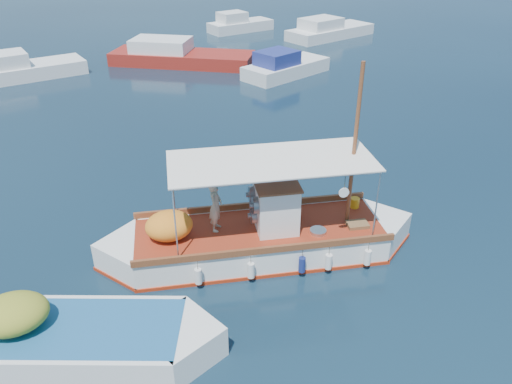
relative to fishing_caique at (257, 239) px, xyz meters
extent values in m
plane|color=black|center=(0.59, 0.74, -0.49)|extent=(160.00, 160.00, 0.00)
cube|color=white|center=(0.06, -0.01, -0.17)|extent=(7.12, 2.98, 1.02)
cube|color=white|center=(-3.39, 0.34, -0.17)|extent=(2.30, 2.30, 1.02)
cube|color=white|center=(3.50, -0.35, -0.17)|extent=(2.30, 2.30, 1.02)
cube|color=#A2290F|center=(0.06, -0.01, -0.47)|extent=(7.22, 3.06, 0.17)
cube|color=maroon|center=(0.06, -0.01, 0.32)|extent=(7.10, 2.80, 0.06)
cube|color=brown|center=(0.17, 1.15, 0.43)|extent=(6.99, 0.78, 0.18)
cube|color=brown|center=(-0.06, -1.16, 0.43)|extent=(6.99, 0.78, 0.18)
cube|color=white|center=(0.52, -0.05, 1.03)|extent=(1.22, 1.30, 1.39)
cube|color=brown|center=(0.52, -0.05, 1.75)|extent=(1.32, 1.40, 0.06)
cylinder|color=slate|center=(-0.11, -0.29, 1.31)|extent=(0.25, 0.48, 0.46)
cylinder|color=slate|center=(-0.05, 0.30, 1.31)|extent=(0.25, 0.48, 0.46)
cylinder|color=slate|center=(-0.08, 0.01, 0.80)|extent=(0.25, 0.48, 0.46)
cylinder|color=brown|center=(2.63, -0.26, 2.65)|extent=(0.12, 0.12, 4.62)
cylinder|color=brown|center=(1.89, -0.19, 2.28)|extent=(1.66, 0.24, 0.07)
cylinder|color=silver|center=(-2.14, 1.23, 1.38)|extent=(0.04, 0.04, 2.08)
cylinder|color=silver|center=(-2.34, -0.79, 1.38)|extent=(0.04, 0.04, 2.08)
cylinder|color=silver|center=(3.10, 0.71, 1.38)|extent=(0.04, 0.04, 2.08)
cylinder|color=silver|center=(2.90, -1.31, 1.38)|extent=(0.04, 0.04, 2.08)
cube|color=silver|center=(0.38, -0.04, 2.43)|extent=(5.64, 2.74, 0.04)
ellipsoid|color=orange|center=(-2.43, 0.24, 0.73)|extent=(1.39, 1.22, 0.78)
cube|color=orange|center=(1.30, 0.38, 0.52)|extent=(0.25, 0.19, 0.37)
cylinder|color=orange|center=(3.15, 0.34, 0.50)|extent=(0.30, 0.30, 0.31)
cube|color=brown|center=(2.78, -0.65, 0.39)|extent=(0.64, 0.47, 0.11)
cylinder|color=#B2B2B2|center=(1.57, -0.67, 0.39)|extent=(0.51, 0.51, 0.11)
cylinder|color=white|center=(1.98, -1.17, 1.84)|extent=(0.28, 0.05, 0.28)
cylinder|color=white|center=(-1.91, -1.11, -0.08)|extent=(0.20, 0.20, 0.44)
cylinder|color=navy|center=(0.85, -1.38, -0.08)|extent=(0.20, 0.20, 0.44)
cylinder|color=white|center=(2.68, -1.57, -0.08)|extent=(0.20, 0.20, 0.44)
imported|color=#A9A48C|center=(-1.11, 0.30, 1.09)|extent=(0.54, 0.64, 1.48)
cube|color=white|center=(-5.18, -2.48, -0.21)|extent=(5.63, 3.46, 1.03)
cube|color=white|center=(-2.65, -3.22, -0.21)|extent=(1.97, 1.97, 1.03)
cube|color=#1D5688|center=(-5.18, -2.48, 0.29)|extent=(5.57, 3.24, 0.06)
ellipsoid|color=olive|center=(-6.06, -2.23, 0.69)|extent=(1.80, 1.61, 0.76)
cube|color=silver|center=(-8.60, 20.63, -0.19)|extent=(7.45, 4.43, 1.00)
cube|color=silver|center=(-9.61, 20.31, 0.71)|extent=(3.31, 2.80, 0.80)
cube|color=maroon|center=(0.99, 21.15, -0.19)|extent=(9.42, 6.51, 1.00)
cube|color=silver|center=(-0.24, 21.75, 0.71)|extent=(4.32, 3.74, 0.80)
cube|color=silver|center=(6.65, 16.94, -0.19)|extent=(5.94, 4.55, 1.00)
cube|color=navy|center=(5.91, 16.55, 0.71)|extent=(2.84, 2.69, 0.80)
cube|color=silver|center=(13.41, 26.03, -0.19)|extent=(7.85, 5.29, 1.00)
cube|color=silver|center=(12.39, 25.59, 0.71)|extent=(3.59, 3.19, 0.80)
cube|color=silver|center=(7.19, 30.26, -0.19)|extent=(5.72, 3.59, 1.00)
cube|color=silver|center=(6.43, 30.01, 0.71)|extent=(2.57, 2.29, 0.80)
camera|label=1|loc=(-3.24, -11.31, 8.13)|focal=35.00mm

